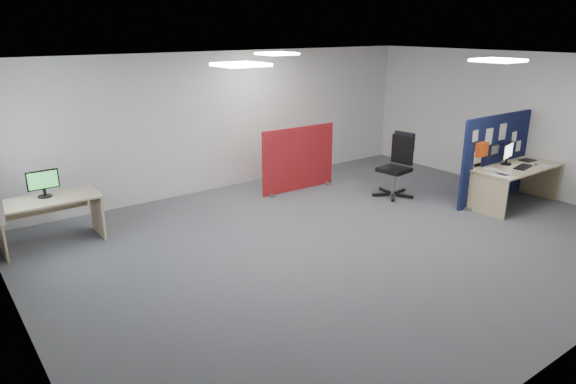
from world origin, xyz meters
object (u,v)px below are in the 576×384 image
main_desk (514,175)px  red_divider (299,159)px  navy_divider (495,158)px  second_desk (49,210)px  monitor_second (43,182)px  monitor_main (508,153)px  office_chair (398,161)px

main_desk → red_divider: bearing=130.3°
navy_divider → red_divider: navy_divider is taller
navy_divider → red_divider: size_ratio=1.16×
main_desk → red_divider: red_divider is taller
second_desk → red_divider: bearing=-0.8°
main_desk → second_desk: size_ratio=1.28×
monitor_second → red_divider: bearing=-3.0°
red_divider → monitor_second: size_ratio=3.78×
second_desk → main_desk: bearing=-23.4°
main_desk → monitor_second: 7.96m
monitor_second → navy_divider: bearing=-23.1°
navy_divider → second_desk: (-7.14, 2.78, -0.28)m
navy_divider → red_divider: (-2.49, 2.72, -0.19)m
red_divider → monitor_second: 4.68m
main_desk → red_divider: 4.03m
main_desk → monitor_main: (-0.04, 0.16, 0.39)m
office_chair → main_desk: bearing=-59.7°
main_desk → monitor_main: 0.43m
red_divider → office_chair: size_ratio=1.42×
navy_divider → main_desk: 0.45m
red_divider → office_chair: 1.94m
navy_divider → office_chair: bearing=132.1°
navy_divider → red_divider: bearing=132.5°
navy_divider → main_desk: navy_divider is taller
monitor_main → red_divider: 3.89m
second_desk → monitor_second: size_ratio=3.14×
main_desk → second_desk: same height
monitor_second → office_chair: office_chair is taller
navy_divider → monitor_main: bearing=-66.0°
red_divider → main_desk: bearing=-48.6°
monitor_main → second_desk: monitor_main is taller
navy_divider → red_divider: 3.69m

